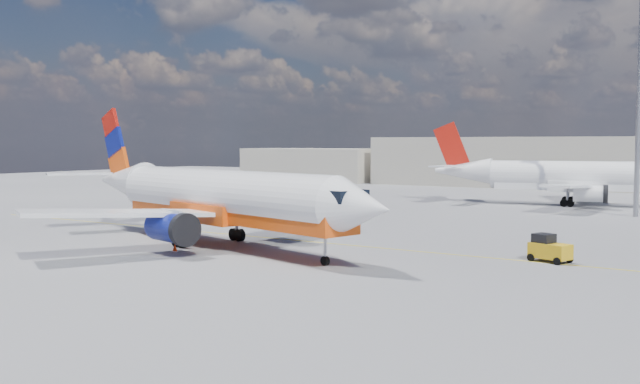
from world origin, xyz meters
The scene contains 9 objects.
ground centered at (0.00, 0.00, 0.00)m, with size 240.00×240.00×0.00m, color #5C5C61.
taxi_line centered at (0.00, 3.00, 0.01)m, with size 70.00×0.15×0.01m, color yellow.
terminal_main centered at (5.00, 75.00, 4.00)m, with size 70.00×14.00×8.00m, color #BDB4A3.
terminal_annex centered at (-45.00, 72.00, 3.00)m, with size 26.00×10.00×6.00m, color #BDB4A3.
main_jet centered at (-3.79, -2.09, 3.37)m, with size 33.52×25.60×10.12m.
second_jet centered at (9.73, 44.00, 3.21)m, with size 31.97×24.64×9.64m.
gse_tug centered at (17.49, 3.52, 0.79)m, with size 2.62×2.09×1.67m.
traffic_cone centered at (-4.26, -5.71, 0.25)m, with size 0.37×0.37×0.51m.
floodlight_mast centered at (17.52, 34.17, 13.38)m, with size 1.63×1.63×22.33m.
Camera 1 is at (28.84, -39.53, 7.16)m, focal length 40.00 mm.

